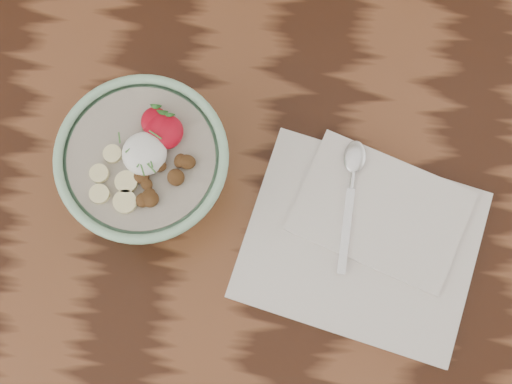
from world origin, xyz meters
TOP-DOWN VIEW (x-y plane):
  - table at (0.00, 0.00)cm, footprint 160.00×90.00cm
  - breakfast_bowl at (1.71, 8.78)cm, footprint 19.67×19.67cm
  - napkin at (28.45, 3.70)cm, footprint 31.95×28.03cm
  - spoon at (26.31, 11.13)cm, footprint 3.04×16.86cm

SIDE VIEW (x-z plane):
  - table at x=0.00cm, z-range 28.20..103.20cm
  - napkin at x=28.45cm, z-range 74.86..76.57cm
  - spoon at x=26.31cm, z-range 76.63..77.51cm
  - breakfast_bowl at x=1.71cm, z-range 75.22..88.17cm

